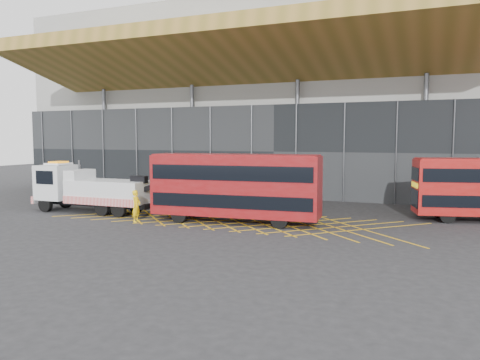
% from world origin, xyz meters
% --- Properties ---
extents(ground_plane, '(120.00, 120.00, 0.00)m').
position_xyz_m(ground_plane, '(0.00, 0.00, 0.00)').
color(ground_plane, '#242426').
extents(road_markings, '(23.16, 7.16, 0.01)m').
position_xyz_m(road_markings, '(3.20, 0.00, 0.01)').
color(road_markings, gold).
rests_on(road_markings, ground_plane).
extents(construction_building, '(55.00, 23.97, 18.00)m').
position_xyz_m(construction_building, '(1.92, 18.40, 8.98)').
color(construction_building, gray).
rests_on(construction_building, ground_plane).
extents(recovery_truck, '(10.20, 2.55, 3.56)m').
position_xyz_m(recovery_truck, '(-7.33, -1.10, 1.64)').
color(recovery_truck, black).
rests_on(recovery_truck, ground_plane).
extents(bus_towed, '(10.47, 3.39, 4.19)m').
position_xyz_m(bus_towed, '(3.67, -0.89, 2.32)').
color(bus_towed, maroon).
rests_on(bus_towed, ground_plane).
extents(worker, '(0.54, 0.76, 1.96)m').
position_xyz_m(worker, '(-2.04, -2.99, 0.98)').
color(worker, yellow).
rests_on(worker, ground_plane).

